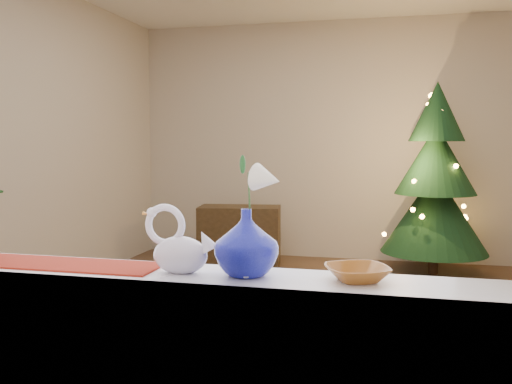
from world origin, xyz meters
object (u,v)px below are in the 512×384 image
at_px(paperweight, 246,267).
at_px(amber_dish, 357,274).
at_px(swan, 180,241).
at_px(side_table, 240,236).
at_px(blue_vase, 246,237).
at_px(xmas_tree, 435,179).

xyz_separation_m(paperweight, amber_dish, (0.33, 0.05, -0.01)).
distance_m(swan, side_table, 4.38).
bearing_deg(amber_dish, paperweight, -171.08).
relative_size(blue_vase, amber_dish, 1.51).
bearing_deg(swan, side_table, 105.40).
distance_m(swan, amber_dish, 0.55).
distance_m(blue_vase, amber_dish, 0.35).
bearing_deg(side_table, swan, -84.90).
xyz_separation_m(paperweight, side_table, (-1.20, 4.24, -0.63)).
bearing_deg(xmas_tree, swan, -103.49).
bearing_deg(side_table, amber_dish, -77.96).
distance_m(xmas_tree, side_table, 2.12).
xyz_separation_m(swan, paperweight, (0.22, -0.03, -0.07)).
height_order(blue_vase, paperweight, blue_vase).
height_order(swan, blue_vase, blue_vase).
xyz_separation_m(blue_vase, amber_dish, (0.34, 0.01, -0.10)).
distance_m(swan, xmas_tree, 4.43).
bearing_deg(amber_dish, blue_vase, -178.05).
bearing_deg(amber_dish, swan, -177.61).
xyz_separation_m(amber_dish, side_table, (-1.53, 4.19, -0.62)).
relative_size(paperweight, xmas_tree, 0.04).
height_order(amber_dish, xmas_tree, xmas_tree).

